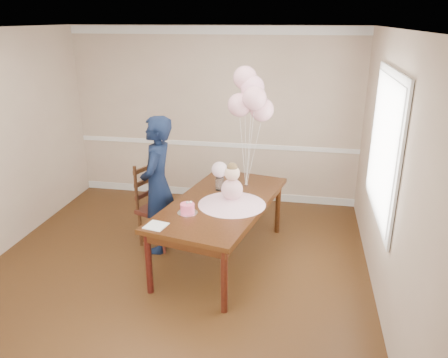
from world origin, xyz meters
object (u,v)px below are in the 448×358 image
dining_table_top (221,203)px  birthday_cake (187,208)px  dining_chair_seat (160,210)px  woman (158,185)px

dining_table_top → birthday_cake: 0.52m
dining_chair_seat → birthday_cake: bearing=-29.3°
woman → dining_table_top: bearing=79.4°
birthday_cake → dining_chair_seat: 0.92m
birthday_cake → woman: 0.75m
dining_table_top → birthday_cake: birthday_cake is taller
dining_table_top → birthday_cake: size_ratio=13.33×
woman → dining_chair_seat: bearing=-170.6°
dining_table_top → woman: (-0.82, 0.12, 0.12)m
dining_table_top → woman: bearing=-176.3°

